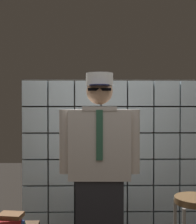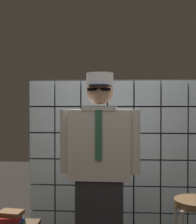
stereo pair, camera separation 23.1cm
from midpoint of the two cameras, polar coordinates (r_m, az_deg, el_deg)
The scene contains 4 objects.
glass_block_wall at distance 3.67m, azimuth 5.90°, elevation -8.43°, with size 2.13×0.10×1.83m.
standing_person at distance 2.83m, azimuth 2.71°, elevation -10.50°, with size 0.71×0.30×1.79m.
bar_stool at distance 2.79m, azimuth 19.63°, elevation -18.50°, with size 0.34×0.34×0.76m.
book_stack at distance 2.79m, azimuth -13.12°, elevation -18.51°, with size 0.21×0.20×0.14m.
Camera 2 is at (-0.01, -2.29, 1.50)m, focal length 50.65 mm.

